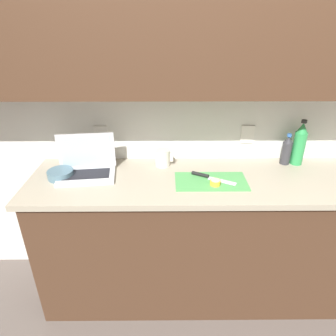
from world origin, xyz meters
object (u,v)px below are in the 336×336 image
measuring_cup (163,158)px  bowl_white (61,174)px  knife (206,176)px  cutting_board (211,181)px  bottle_green_soda (299,144)px  laptop (87,165)px  lemon_half_cut (215,182)px  bottle_oil_tall (287,150)px

measuring_cup → bowl_white: (-0.63, -0.17, -0.03)m
knife → cutting_board: bearing=-29.6°
knife → measuring_cup: measuring_cup is taller
bottle_green_soda → bowl_white: bottle_green_soda is taller
laptop → cutting_board: (0.77, -0.11, -0.05)m
cutting_board → lemon_half_cut: lemon_half_cut is taller
bowl_white → knife: bearing=-1.1°
cutting_board → lemon_half_cut: 0.06m
bottle_oil_tall → measuring_cup: bottle_oil_tall is taller
knife → lemon_half_cut: lemon_half_cut is taller
laptop → bowl_white: bearing=-167.7°
lemon_half_cut → bottle_oil_tall: bearing=30.3°
laptop → lemon_half_cut: (0.79, -0.16, -0.03)m
cutting_board → knife: knife is taller
lemon_half_cut → bottle_oil_tall: bottle_oil_tall is taller
laptop → measuring_cup: 0.49m
laptop → bowl_white: size_ratio=2.39×
measuring_cup → bowl_white: size_ratio=0.75×
bowl_white → bottle_oil_tall: bearing=7.5°
bowl_white → cutting_board: bearing=-3.7°
cutting_board → bottle_oil_tall: 0.60m
measuring_cup → knife: bearing=-34.8°
bottle_oil_tall → cutting_board: bearing=-154.7°
laptop → bowl_white: (-0.15, -0.05, -0.03)m
knife → measuring_cup: (-0.27, 0.18, 0.04)m
bottle_oil_tall → knife: bearing=-159.5°
bottle_green_soda → knife: bearing=-161.8°
knife → bottle_oil_tall: bearing=48.7°
laptop → bottle_green_soda: bottle_green_soda is taller
laptop → bottle_green_soda: size_ratio=1.22×
knife → bowl_white: size_ratio=1.68×
cutting_board → knife: size_ratio=1.63×
lemon_half_cut → laptop: bearing=168.4°
knife → bottle_oil_tall: 0.60m
knife → bottle_green_soda: bottle_green_soda is taller
cutting_board → bottle_green_soda: bearing=22.4°
lemon_half_cut → bottle_green_soda: bottle_green_soda is taller
knife → measuring_cup: 0.33m
measuring_cup → bowl_white: bearing=-165.1°
knife → lemon_half_cut: size_ratio=4.30×
laptop → bottle_oil_tall: size_ratio=1.76×
cutting_board → measuring_cup: measuring_cup is taller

